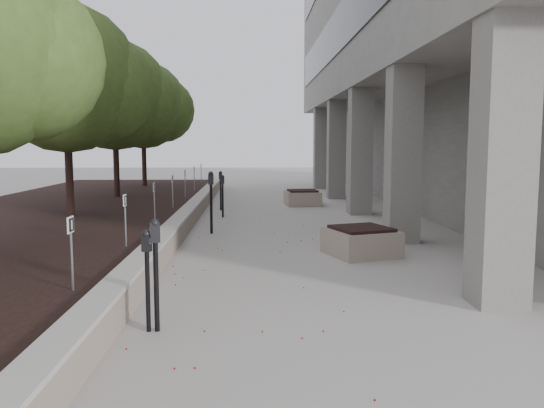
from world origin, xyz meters
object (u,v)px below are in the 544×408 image
object	(u,v)px
parking_meter_5	(223,196)
planter_front	(361,241)
parking_meter_4	(221,191)
planter_back	(302,198)
parking_meter_2	(148,281)
crabapple_tree_3	(67,110)
parking_meter_1	(156,275)
crabapple_tree_5	(143,124)
crabapple_tree_4	(115,119)
parking_meter_3	(211,203)

from	to	relation	value
parking_meter_5	planter_front	bearing A→B (deg)	-64.74
parking_meter_4	planter_back	bearing A→B (deg)	27.23
parking_meter_2	planter_back	distance (m)	13.87
parking_meter_2	parking_meter_5	xyz separation A→B (m)	(0.36, 10.28, 0.03)
crabapple_tree_3	parking_meter_1	size ratio (longest dim) A/B	3.93
parking_meter_1	planter_back	world-z (taller)	parking_meter_1
crabapple_tree_5	parking_meter_2	bearing A→B (deg)	-79.00
crabapple_tree_4	crabapple_tree_5	world-z (taller)	same
parking_meter_2	crabapple_tree_3	bearing A→B (deg)	129.94
crabapple_tree_3	parking_meter_5	size ratio (longest dim) A/B	4.14
parking_meter_3	parking_meter_1	bearing A→B (deg)	-97.02
crabapple_tree_5	parking_meter_3	xyz separation A→B (m)	(3.72, -10.69, -2.33)
parking_meter_1	parking_meter_5	size ratio (longest dim) A/B	1.05
parking_meter_3	parking_meter_4	xyz separation A→B (m)	(-0.03, 4.82, -0.12)
crabapple_tree_3	crabapple_tree_4	size ratio (longest dim) A/B	1.00
parking_meter_1	parking_meter_4	distance (m)	12.07
parking_meter_1	parking_meter_4	size ratio (longest dim) A/B	1.03
crabapple_tree_5	crabapple_tree_3	bearing A→B (deg)	-90.00
planter_front	crabapple_tree_4	bearing A→B (deg)	129.40
parking_meter_2	parking_meter_4	distance (m)	12.08
crabapple_tree_4	planter_front	bearing A→B (deg)	-50.60
planter_back	crabapple_tree_3	bearing A→B (deg)	-139.86
parking_meter_4	planter_back	world-z (taller)	parking_meter_4
crabapple_tree_5	parking_meter_3	distance (m)	11.56
crabapple_tree_4	parking_meter_5	size ratio (longest dim) A/B	4.14
parking_meter_3	parking_meter_5	xyz separation A→B (m)	(0.13, 3.02, -0.13)
parking_meter_3	planter_front	world-z (taller)	parking_meter_3
planter_front	crabapple_tree_5	bearing A→B (deg)	117.34
crabapple_tree_5	parking_meter_5	xyz separation A→B (m)	(3.85, -7.67, -2.46)
crabapple_tree_3	parking_meter_2	world-z (taller)	crabapple_tree_3
parking_meter_1	parking_meter_3	distance (m)	7.25
crabapple_tree_3	parking_meter_5	world-z (taller)	crabapple_tree_3
crabapple_tree_4	planter_back	bearing A→B (deg)	4.92
planter_back	crabapple_tree_5	bearing A→B (deg)	146.13
parking_meter_5	planter_back	xyz separation A→B (m)	(2.75, 3.23, -0.37)
crabapple_tree_3	parking_meter_2	bearing A→B (deg)	-66.30
planter_back	parking_meter_5	bearing A→B (deg)	-130.37
crabapple_tree_3	parking_meter_5	bearing A→B (deg)	31.21
crabapple_tree_3	parking_meter_4	bearing A→B (deg)	48.22
planter_front	parking_meter_2	bearing A→B (deg)	-128.05
parking_meter_4	parking_meter_3	bearing A→B (deg)	-88.67
crabapple_tree_3	parking_meter_5	distance (m)	5.13
crabapple_tree_3	crabapple_tree_5	world-z (taller)	same
parking_meter_3	parking_meter_4	world-z (taller)	parking_meter_3
parking_meter_1	planter_front	size ratio (longest dim) A/B	1.11
parking_meter_5	planter_back	size ratio (longest dim) A/B	1.08
crabapple_tree_5	planter_front	xyz separation A→B (m)	(6.98, -13.49, -2.83)
parking_meter_2	planter_back	xyz separation A→B (m)	(3.11, 13.52, -0.34)
parking_meter_2	parking_meter_3	xyz separation A→B (m)	(0.23, 7.26, 0.16)
parking_meter_1	planter_front	world-z (taller)	parking_meter_1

